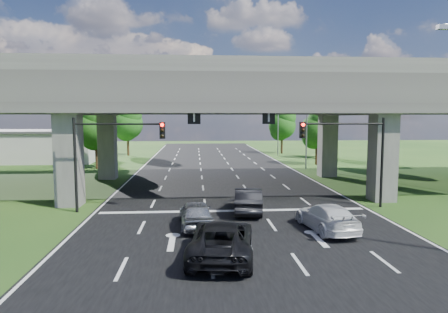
{
  "coord_description": "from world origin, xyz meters",
  "views": [
    {
      "loc": [
        -2.44,
        -21.6,
        6.03
      ],
      "look_at": [
        -0.22,
        9.07,
        3.0
      ],
      "focal_mm": 32.0,
      "sensor_mm": 36.0,
      "label": 1
    }
  ],
  "objects": [
    {
      "name": "tree_right_near",
      "position": [
        13.05,
        28.0,
        4.5
      ],
      "size": [
        4.2,
        4.2,
        7.28
      ],
      "color": "black",
      "rests_on": "ground"
    },
    {
      "name": "signal_left",
      "position": [
        -7.82,
        3.94,
        4.19
      ],
      "size": [
        5.76,
        0.54,
        6.0
      ],
      "color": "black",
      "rests_on": "ground"
    },
    {
      "name": "warehouse",
      "position": [
        -26.0,
        35.0,
        2.0
      ],
      "size": [
        20.0,
        10.0,
        4.0
      ],
      "primitive_type": "cube",
      "color": "#9E9E99",
      "rests_on": "ground"
    },
    {
      "name": "car_silver",
      "position": [
        -2.42,
        -0.14,
        0.76
      ],
      "size": [
        2.03,
        4.42,
        1.47
      ],
      "primitive_type": "imported",
      "rotation": [
        0.0,
        0.0,
        3.21
      ],
      "color": "#96989D",
      "rests_on": "road"
    },
    {
      "name": "tree_right_mid",
      "position": [
        16.05,
        36.0,
        4.17
      ],
      "size": [
        3.91,
        3.9,
        6.76
      ],
      "color": "black",
      "rests_on": "ground"
    },
    {
      "name": "road",
      "position": [
        0.0,
        10.0,
        0.01
      ],
      "size": [
        18.0,
        120.0,
        0.03
      ],
      "primitive_type": "cube",
      "color": "black",
      "rests_on": "ground"
    },
    {
      "name": "tree_left_mid",
      "position": [
        -16.95,
        34.0,
        4.17
      ],
      "size": [
        3.91,
        3.9,
        6.76
      ],
      "color": "black",
      "rests_on": "ground"
    },
    {
      "name": "streetlight_far",
      "position": [
        10.1,
        24.0,
        5.85
      ],
      "size": [
        3.38,
        0.25,
        10.0
      ],
      "color": "gray",
      "rests_on": "ground"
    },
    {
      "name": "ground",
      "position": [
        0.0,
        0.0,
        0.0
      ],
      "size": [
        160.0,
        160.0,
        0.0
      ],
      "primitive_type": "plane",
      "color": "#1E4114",
      "rests_on": "ground"
    },
    {
      "name": "car_trailing",
      "position": [
        -1.33,
        -4.98,
        0.81
      ],
      "size": [
        3.28,
        5.92,
        1.57
      ],
      "primitive_type": "imported",
      "rotation": [
        0.0,
        0.0,
        3.02
      ],
      "color": "black",
      "rests_on": "road"
    },
    {
      "name": "car_white",
      "position": [
        4.51,
        -1.26,
        0.73
      ],
      "size": [
        2.62,
        5.07,
        1.41
      ],
      "primitive_type": "imported",
      "rotation": [
        0.0,
        0.0,
        3.28
      ],
      "color": "silver",
      "rests_on": "road"
    },
    {
      "name": "signal_right",
      "position": [
        7.82,
        3.94,
        4.19
      ],
      "size": [
        5.76,
        0.54,
        6.0
      ],
      "color": "black",
      "rests_on": "ground"
    },
    {
      "name": "tree_left_near",
      "position": [
        -13.95,
        26.0,
        4.82
      ],
      "size": [
        4.5,
        4.5,
        7.8
      ],
      "color": "black",
      "rests_on": "ground"
    },
    {
      "name": "tree_right_far",
      "position": [
        12.05,
        44.0,
        4.82
      ],
      "size": [
        4.5,
        4.5,
        7.8
      ],
      "color": "black",
      "rests_on": "ground"
    },
    {
      "name": "tree_left_far",
      "position": [
        -12.95,
        42.0,
        5.14
      ],
      "size": [
        4.8,
        4.8,
        8.32
      ],
      "color": "black",
      "rests_on": "ground"
    },
    {
      "name": "streetlight_beyond",
      "position": [
        10.1,
        40.0,
        5.85
      ],
      "size": [
        3.38,
        0.25,
        10.0
      ],
      "color": "gray",
      "rests_on": "ground"
    },
    {
      "name": "overpass",
      "position": [
        0.0,
        12.0,
        7.92
      ],
      "size": [
        80.0,
        15.0,
        10.0
      ],
      "color": "#33312E",
      "rests_on": "ground"
    },
    {
      "name": "car_dark",
      "position": [
        0.89,
        3.0,
        0.81
      ],
      "size": [
        2.2,
        4.88,
        1.55
      ],
      "primitive_type": "imported",
      "rotation": [
        0.0,
        0.0,
        3.02
      ],
      "color": "black",
      "rests_on": "road"
    }
  ]
}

